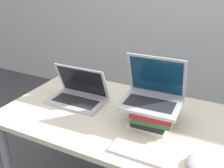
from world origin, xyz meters
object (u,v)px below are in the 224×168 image
at_px(laptop_left, 78,94).
at_px(wireless_keyboard, 139,152).
at_px(book_stack, 155,114).
at_px(mouse, 194,162).
at_px(laptop_on_books, 152,94).

xyz_separation_m(laptop_left, wireless_keyboard, (0.52, -0.30, -0.04)).
bearing_deg(wireless_keyboard, book_stack, 93.66).
bearing_deg(mouse, wireless_keyboard, -172.83).
bearing_deg(laptop_on_books, book_stack, -31.76).
xyz_separation_m(book_stack, wireless_keyboard, (0.02, -0.27, -0.05)).
xyz_separation_m(wireless_keyboard, mouse, (0.24, 0.03, 0.01)).
bearing_deg(laptop_left, book_stack, -3.48).
height_order(laptop_left, laptop_on_books, laptop_on_books).
height_order(book_stack, laptop_on_books, laptop_on_books).
bearing_deg(laptop_on_books, mouse, -42.26).
height_order(laptop_on_books, mouse, laptop_on_books).
distance_m(laptop_on_books, mouse, 0.40).
distance_m(laptop_on_books, wireless_keyboard, 0.33).
distance_m(book_stack, wireless_keyboard, 0.27).
distance_m(wireless_keyboard, mouse, 0.24).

